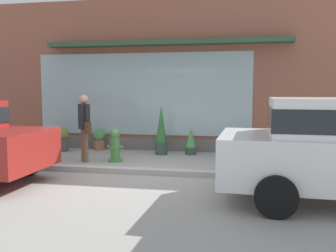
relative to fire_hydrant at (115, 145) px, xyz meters
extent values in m
plane|color=#9E9B93|center=(0.94, -1.05, -0.43)|extent=(60.00, 60.00, 0.00)
cube|color=#B2B2AD|center=(0.94, -1.25, -0.37)|extent=(14.00, 0.24, 0.12)
cube|color=#935642|center=(0.94, 2.15, 1.82)|extent=(14.00, 0.36, 4.50)
cube|color=#9EB7BC|center=(0.18, 1.95, 1.25)|extent=(6.50, 0.03, 2.44)
cube|color=#2D5138|center=(0.94, 1.80, 2.72)|extent=(7.10, 0.56, 0.12)
cube|color=#605E59|center=(0.94, 1.93, -0.25)|extent=(6.90, 0.20, 0.36)
cylinder|color=#4C8C47|center=(0.00, 0.00, -0.40)|extent=(0.35, 0.35, 0.06)
cylinder|color=#4C8C47|center=(0.00, 0.00, -0.09)|extent=(0.23, 0.23, 0.56)
sphere|color=#4C8C47|center=(0.00, 0.00, 0.27)|extent=(0.28, 0.28, 0.28)
cylinder|color=#4C8C47|center=(-0.16, 0.00, -0.06)|extent=(0.10, 0.09, 0.09)
cylinder|color=#4C8C47|center=(0.16, 0.00, -0.06)|extent=(0.10, 0.09, 0.09)
cylinder|color=#4C8C47|center=(0.00, -0.15, -0.06)|extent=(0.09, 0.10, 0.09)
cylinder|color=brown|center=(-0.68, -0.25, -0.01)|extent=(0.12, 0.12, 0.83)
cylinder|color=brown|center=(-0.79, -0.13, -0.01)|extent=(0.12, 0.12, 0.83)
cube|color=#232328|center=(-0.74, -0.19, 0.71)|extent=(0.36, 0.36, 0.62)
sphere|color=tan|center=(-0.74, -0.19, 1.14)|extent=(0.22, 0.22, 0.22)
cylinder|color=#232328|center=(-0.59, -0.33, 0.73)|extent=(0.08, 0.08, 0.59)
cylinder|color=#232328|center=(-0.88, -0.04, 0.73)|extent=(0.08, 0.08, 0.59)
cube|color=#472D1E|center=(-0.55, -0.41, 0.45)|extent=(0.24, 0.24, 0.28)
cylinder|color=black|center=(3.66, -1.67, -0.12)|extent=(0.62, 0.21, 0.61)
cylinder|color=black|center=(3.58, -3.55, -0.12)|extent=(0.62, 0.21, 0.61)
cylinder|color=black|center=(-1.32, -1.79, -0.11)|extent=(0.63, 0.19, 0.63)
sphere|color=#B266B7|center=(5.42, 1.52, 0.09)|extent=(0.13, 0.13, 0.13)
sphere|color=orange|center=(5.56, 1.59, 0.09)|extent=(0.12, 0.12, 0.12)
cylinder|color=#33473D|center=(1.75, 1.37, -0.32)|extent=(0.31, 0.31, 0.21)
cone|color=#4C934C|center=(1.75, 1.37, 0.06)|extent=(0.28, 0.28, 0.56)
cylinder|color=#33473D|center=(0.93, 1.22, -0.25)|extent=(0.33, 0.33, 0.35)
cone|color=#2D6B33|center=(0.93, 1.22, 0.44)|extent=(0.30, 0.30, 1.03)
cylinder|color=#9E6042|center=(-1.07, 1.66, -0.28)|extent=(0.32, 0.32, 0.30)
sphere|color=#4C934C|center=(-1.07, 1.66, 0.02)|extent=(0.36, 0.36, 0.36)
cylinder|color=#4C4C51|center=(-2.07, 1.23, -0.23)|extent=(0.37, 0.37, 0.39)
sphere|color=olive|center=(-2.07, 1.23, 0.10)|extent=(0.40, 0.40, 0.40)
sphere|color=orange|center=(-2.17, 1.18, 0.20)|extent=(0.11, 0.11, 0.11)
camera|label=1|loc=(3.04, -8.79, 1.36)|focal=39.52mm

